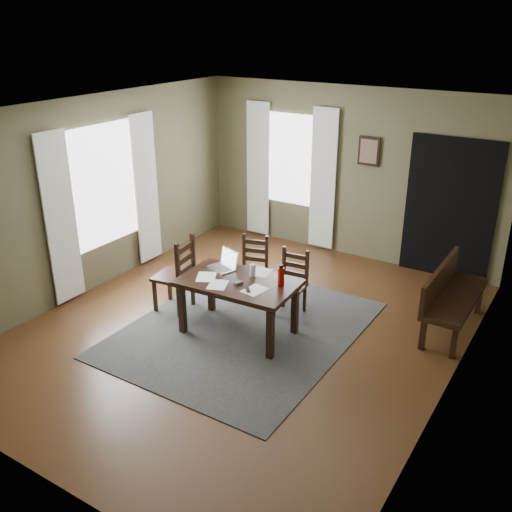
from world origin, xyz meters
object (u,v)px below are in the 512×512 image
Objects in this scene: bench at (450,293)px; chair_end at (177,275)px; dining_table at (238,287)px; chair_back_left at (253,268)px; water_bottle at (281,276)px; chair_back_right at (291,284)px; laptop at (225,263)px.

chair_end is at bearing 113.72° from bench.
bench reaches higher than dining_table.
bench is at bearing 31.01° from dining_table.
chair_back_left is at bearing 102.07° from bench.
chair_back_right is at bearing 107.67° from water_bottle.
laptop reaches higher than dining_table.
chair_back_left is (-0.38, 0.94, -0.20)m from dining_table.
dining_table is 1.41× the size of chair_end.
chair_back_right is (0.68, -0.14, -0.00)m from chair_back_left.
chair_end reaches higher than water_bottle.
chair_end is 1.57m from water_bottle.
dining_table is 3.61× the size of laptop.
laptop is at bearing -104.49° from chair_back_left.
water_bottle is at bearing 13.37° from dining_table.
water_bottle is at bearing -78.05° from chair_back_right.
water_bottle is at bearing 84.34° from chair_end.
dining_table is at bearing -14.27° from laptop.
dining_table is at bearing -163.15° from water_bottle.
laptop is at bearing 116.43° from bench.
chair_back_right is at bearing 60.27° from laptop.
chair_back_right is 2.14× the size of laptop.
chair_back_left is at bearing 138.55° from water_bottle.
chair_end is 3.83× the size of water_bottle.
water_bottle reaches higher than bench.
chair_back_right is at bearing 109.91° from chair_end.
chair_end is 1.08m from chair_back_left.
water_bottle is (0.50, 0.15, 0.21)m from dining_table.
laptop is at bearing 142.82° from dining_table.
bench is (3.18, 1.40, -0.01)m from chair_end.
dining_table is 0.87m from chair_back_right.
laptop reaches higher than chair_back_right.
dining_table is 1.68× the size of chair_back_right.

